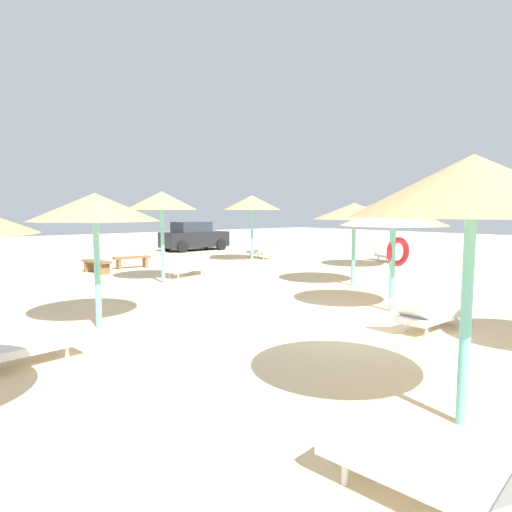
# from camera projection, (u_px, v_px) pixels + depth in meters

# --- Properties ---
(ground_plane) EXTENTS (80.00, 80.00, 0.00)m
(ground_plane) POSITION_uv_depth(u_px,v_px,m) (349.00, 324.00, 9.26)
(ground_plane) COLOR beige
(parasol_0) EXTENTS (2.29, 2.29, 2.99)m
(parasol_0) POSITION_uv_depth(u_px,v_px,m) (162.00, 201.00, 14.36)
(parasol_0) COLOR #6BC6BC
(parasol_0) RESTS_ON ground
(parasol_2) EXTENTS (2.52, 2.52, 2.71)m
(parasol_2) POSITION_uv_depth(u_px,v_px,m) (95.00, 208.00, 8.73)
(parasol_2) COLOR #6BC6BC
(parasol_2) RESTS_ON ground
(parasol_3) EXTENTS (2.44, 2.44, 2.54)m
(parasol_3) POSITION_uv_depth(u_px,v_px,m) (394.00, 216.00, 10.24)
(parasol_3) COLOR #6BC6BC
(parasol_3) RESTS_ON ground
(parasol_4) EXTENTS (2.68, 2.68, 3.09)m
(parasol_4) POSITION_uv_depth(u_px,v_px,m) (252.00, 203.00, 20.58)
(parasol_4) COLOR #6BC6BC
(parasol_4) RESTS_ON ground
(parasol_5) EXTENTS (2.58, 2.58, 2.95)m
(parasol_5) POSITION_uv_depth(u_px,v_px,m) (472.00, 187.00, 4.65)
(parasol_5) COLOR #6BC6BC
(parasol_5) RESTS_ON ground
(parasol_6) EXTENTS (2.83, 2.83, 2.89)m
(parasol_6) POSITION_uv_depth(u_px,v_px,m) (392.00, 204.00, 17.95)
(parasol_6) COLOR #6BC6BC
(parasol_6) RESTS_ON ground
(parasol_8) EXTENTS (2.59, 2.59, 2.61)m
(parasol_8) POSITION_uv_depth(u_px,v_px,m) (354.00, 211.00, 13.87)
(parasol_8) COLOR #6BC6BC
(parasol_8) RESTS_ON ground
(lounger_0) EXTENTS (1.96, 1.06, 0.78)m
(lounger_0) POSITION_uv_depth(u_px,v_px,m) (189.00, 267.00, 16.13)
(lounger_0) COLOR white
(lounger_0) RESTS_ON ground
(lounger_2) EXTENTS (1.97, 0.84, 0.61)m
(lounger_2) POSITION_uv_depth(u_px,v_px,m) (11.00, 348.00, 6.63)
(lounger_2) COLOR white
(lounger_2) RESTS_ON ground
(lounger_3) EXTENTS (1.90, 0.65, 0.70)m
(lounger_3) POSITION_uv_depth(u_px,v_px,m) (428.00, 315.00, 8.73)
(lounger_3) COLOR white
(lounger_3) RESTS_ON ground
(lounger_4) EXTENTS (0.94, 1.95, 0.76)m
(lounger_4) POSITION_uv_depth(u_px,v_px,m) (262.00, 252.00, 22.05)
(lounger_4) COLOR white
(lounger_4) RESTS_ON ground
(lounger_5) EXTENTS (0.86, 1.94, 0.73)m
(lounger_5) POSITION_uv_depth(u_px,v_px,m) (443.00, 472.00, 3.45)
(lounger_5) COLOR white
(lounger_5) RESTS_ON ground
(lounger_6) EXTENTS (1.40, 1.98, 0.71)m
(lounger_6) POSITION_uv_depth(u_px,v_px,m) (388.00, 255.00, 20.61)
(lounger_6) COLOR white
(lounger_6) RESTS_ON ground
(bench_0) EXTENTS (0.66, 1.55, 0.49)m
(bench_0) POSITION_uv_depth(u_px,v_px,m) (96.00, 264.00, 16.82)
(bench_0) COLOR brown
(bench_0) RESTS_ON ground
(bench_1) EXTENTS (1.54, 0.60, 0.49)m
(bench_1) POSITION_uv_depth(u_px,v_px,m) (132.00, 260.00, 18.25)
(bench_1) COLOR brown
(bench_1) RESTS_ON ground
(parked_car) EXTENTS (4.03, 2.03, 1.72)m
(parked_car) POSITION_uv_depth(u_px,v_px,m) (194.00, 237.00, 26.64)
(parked_car) COLOR black
(parked_car) RESTS_ON ground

